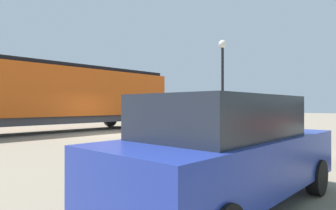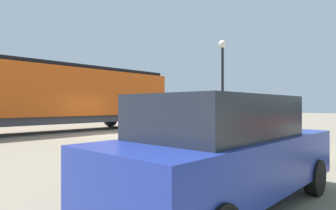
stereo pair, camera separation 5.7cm
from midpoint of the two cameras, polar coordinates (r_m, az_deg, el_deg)
name	(u,v)px [view 2 (the right image)]	position (r m, az deg, el deg)	size (l,w,h in m)	color
ground_plane	(108,135)	(16.75, -11.48, -5.69)	(120.00, 120.00, 0.00)	gray
locomotive	(62,94)	(19.51, -19.96, 1.97)	(3.15, 16.64, 4.17)	#D15114
parked_car_blue	(224,150)	(4.81, 11.23, -8.61)	(1.96, 4.69, 1.78)	#23389E
lamp_post	(223,69)	(17.84, 10.68, 6.93)	(0.48, 0.48, 5.54)	black
platform_fence	(213,119)	(18.54, 8.85, -2.71)	(0.05, 7.22, 1.23)	black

